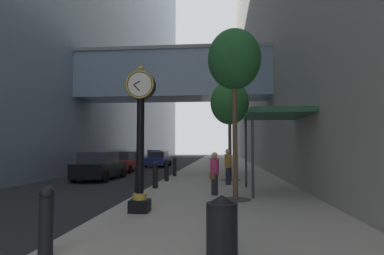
{
  "coord_description": "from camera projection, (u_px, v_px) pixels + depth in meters",
  "views": [
    {
      "loc": [
        3.33,
        -1.86,
        1.98
      ],
      "look_at": [
        1.02,
        23.51,
        3.54
      ],
      "focal_mm": 30.1,
      "sensor_mm": 36.0,
      "label": 1
    }
  ],
  "objects": [
    {
      "name": "ground_plane",
      "position": [
        184.0,
        169.0,
        28.86
      ],
      "size": [
        110.0,
        110.0,
        0.0
      ],
      "primitive_type": "plane",
      "color": "black",
      "rests_on": "ground"
    },
    {
      "name": "bollard_third",
      "position": [
        138.0,
        181.0,
        11.47
      ],
      "size": [
        0.25,
        0.25,
        1.19
      ],
      "color": "black",
      "rests_on": "sidewalk_right"
    },
    {
      "name": "car_blue_near",
      "position": [
        159.0,
        159.0,
        32.71
      ],
      "size": [
        2.16,
        4.27,
        1.56
      ],
      "color": "navy",
      "rests_on": "ground"
    },
    {
      "name": "street_tree_near",
      "position": [
        234.0,
        61.0,
        11.57
      ],
      "size": [
        1.9,
        1.9,
        6.1
      ],
      "color": "#333335",
      "rests_on": "sidewalk_right"
    },
    {
      "name": "bollard_fifth",
      "position": [
        167.0,
        170.0,
        17.49
      ],
      "size": [
        0.25,
        0.25,
        1.19
      ],
      "color": "black",
      "rests_on": "sidewalk_right"
    },
    {
      "name": "street_clock",
      "position": [
        140.0,
        131.0,
        9.26
      ],
      "size": [
        0.84,
        0.55,
        4.21
      ],
      "color": "black",
      "rests_on": "sidewalk_right"
    },
    {
      "name": "sidewalk_right",
      "position": [
        222.0,
        167.0,
        31.54
      ],
      "size": [
        6.78,
        80.0,
        0.14
      ],
      "primitive_type": "cube",
      "color": "#9E998E",
      "rests_on": "ground"
    },
    {
      "name": "pedestrian_walking",
      "position": [
        215.0,
        172.0,
        12.43
      ],
      "size": [
        0.43,
        0.51,
        1.65
      ],
      "color": "#23232D",
      "rests_on": "sidewalk_right"
    },
    {
      "name": "bollard_sixth",
      "position": [
        175.0,
        166.0,
        20.49
      ],
      "size": [
        0.25,
        0.25,
        1.19
      ],
      "color": "black",
      "rests_on": "sidewalk_right"
    },
    {
      "name": "trash_bin",
      "position": [
        222.0,
        226.0,
        5.31
      ],
      "size": [
        0.53,
        0.53,
        1.05
      ],
      "color": "black",
      "rests_on": "sidewalk_right"
    },
    {
      "name": "car_red_far",
      "position": [
        125.0,
        162.0,
        25.86
      ],
      "size": [
        1.99,
        4.72,
        1.63
      ],
      "color": "#AD191E",
      "rests_on": "ground"
    },
    {
      "name": "car_black_trailing",
      "position": [
        100.0,
        166.0,
        19.53
      ],
      "size": [
        2.13,
        4.55,
        1.68
      ],
      "color": "black",
      "rests_on": "ground"
    },
    {
      "name": "street_tree_mid_near",
      "position": [
        230.0,
        103.0,
        18.19
      ],
      "size": [
        2.17,
        2.17,
        5.61
      ],
      "color": "#333335",
      "rests_on": "sidewalk_right"
    },
    {
      "name": "car_white_mid",
      "position": [
        156.0,
        157.0,
        39.49
      ],
      "size": [
        2.11,
        4.53,
        1.63
      ],
      "color": "silver",
      "rests_on": "ground"
    },
    {
      "name": "bollard_nearest",
      "position": [
        46.0,
        219.0,
        5.45
      ],
      "size": [
        0.25,
        0.25,
        1.19
      ],
      "color": "black",
      "rests_on": "sidewalk_right"
    },
    {
      "name": "storefront_awning",
      "position": [
        275.0,
        116.0,
        13.24
      ],
      "size": [
        2.4,
        3.6,
        3.3
      ],
      "color": "#235138",
      "rests_on": "sidewalk_right"
    },
    {
      "name": "pedestrian_by_clock",
      "position": [
        228.0,
        166.0,
        15.88
      ],
      "size": [
        0.4,
        0.4,
        1.75
      ],
      "color": "#23232D",
      "rests_on": "sidewalk_right"
    },
    {
      "name": "bollard_fourth",
      "position": [
        155.0,
        174.0,
        14.48
      ],
      "size": [
        0.25,
        0.25,
        1.19
      ],
      "color": "black",
      "rests_on": "sidewalk_right"
    }
  ]
}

